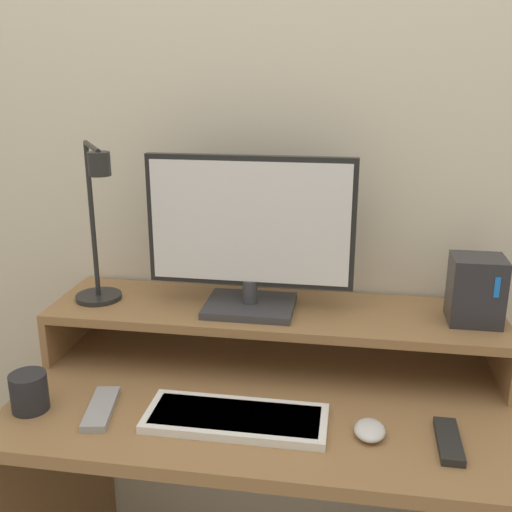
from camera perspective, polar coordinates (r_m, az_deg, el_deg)
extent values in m
cube|color=beige|center=(1.54, 2.68, 10.33)|extent=(6.00, 0.05, 2.50)
cube|color=olive|center=(1.39, 0.72, -13.35)|extent=(1.10, 0.60, 0.03)
cube|color=olive|center=(1.76, -18.18, -21.71)|extent=(0.03, 0.60, 0.71)
cube|color=olive|center=(1.65, -17.33, -6.19)|extent=(0.02, 0.28, 0.12)
cube|color=olive|center=(1.53, 22.29, -8.64)|extent=(0.02, 0.28, 0.12)
cube|color=olive|center=(1.47, 1.68, -5.37)|extent=(1.10, 0.28, 0.02)
cube|color=#38383D|center=(1.46, -0.58, -4.77)|extent=(0.21, 0.17, 0.02)
cylinder|color=#38383D|center=(1.44, -0.58, -3.38)|extent=(0.04, 0.04, 0.06)
cube|color=black|center=(1.40, -0.57, 3.28)|extent=(0.49, 0.02, 0.31)
cube|color=silver|center=(1.38, -0.65, 3.17)|extent=(0.47, 0.01, 0.29)
cylinder|color=black|center=(1.57, -14.74, -3.77)|extent=(0.11, 0.11, 0.01)
cylinder|color=black|center=(1.51, -15.32, 3.19)|extent=(0.01, 0.01, 0.38)
cylinder|color=black|center=(1.39, -15.39, 9.99)|extent=(0.11, 0.16, 0.01)
cylinder|color=black|center=(1.31, -14.70, 8.49)|extent=(0.05, 0.05, 0.05)
cube|color=#28282D|center=(1.45, 20.20, -3.05)|extent=(0.12, 0.10, 0.16)
cube|color=#1972F2|center=(1.40, 21.98, -2.79)|extent=(0.01, 0.00, 0.05)
cube|color=white|center=(1.28, -1.94, -15.21)|extent=(0.38, 0.15, 0.02)
cube|color=silver|center=(1.28, -1.94, -15.00)|extent=(0.35, 0.12, 0.01)
ellipsoid|color=silver|center=(1.26, 10.78, -15.98)|extent=(0.06, 0.08, 0.03)
cube|color=#99999E|center=(1.35, -14.54, -13.88)|extent=(0.08, 0.17, 0.02)
cube|color=black|center=(1.27, 17.88, -16.43)|extent=(0.05, 0.14, 0.02)
cylinder|color=#232328|center=(1.39, -20.79, -12.01)|extent=(0.08, 0.08, 0.08)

